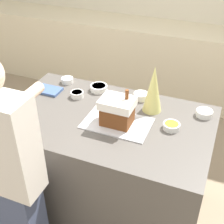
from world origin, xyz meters
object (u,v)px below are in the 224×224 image
(person, at_px, (9,178))
(candy_bowl_beside_tree, at_px, (99,88))
(mug, at_px, (19,105))
(baking_tray, at_px, (117,123))
(candy_bowl_near_tray_left, at_px, (171,126))
(cookbook, at_px, (47,90))
(candy_bowl_far_left, at_px, (77,94))
(candy_bowl_behind_tray, at_px, (141,96))
(candy_bowl_front_corner, at_px, (204,113))
(gingerbread_house, at_px, (117,111))
(candy_bowl_center_rear, at_px, (67,80))
(decorative_tree, at_px, (153,89))

(person, bearing_deg, candy_bowl_beside_tree, 82.40)
(candy_bowl_beside_tree, bearing_deg, mug, -129.47)
(baking_tray, distance_m, candy_bowl_near_tray_left, 0.36)
(candy_bowl_beside_tree, relative_size, cookbook, 0.59)
(candy_bowl_far_left, xyz_separation_m, candy_bowl_behind_tray, (0.46, 0.15, 0.00))
(candy_bowl_beside_tree, relative_size, person, 0.08)
(cookbook, relative_size, mug, 2.26)
(candy_bowl_near_tray_left, bearing_deg, baking_tray, -166.83)
(candy_bowl_far_left, xyz_separation_m, cookbook, (-0.26, -0.01, -0.01))
(candy_bowl_far_left, bearing_deg, candy_bowl_front_corner, 6.39)
(gingerbread_house, relative_size, candy_bowl_center_rear, 2.55)
(candy_bowl_center_rear, xyz_separation_m, mug, (-0.11, -0.50, 0.03))
(candy_bowl_behind_tray, bearing_deg, decorative_tree, -44.50)
(baking_tray, height_order, candy_bowl_center_rear, candy_bowl_center_rear)
(candy_bowl_near_tray_left, bearing_deg, mug, -168.98)
(candy_bowl_beside_tree, xyz_separation_m, candy_bowl_behind_tray, (0.34, 0.00, 0.00))
(candy_bowl_front_corner, relative_size, candy_bowl_beside_tree, 0.84)
(decorative_tree, height_order, candy_bowl_front_corner, decorative_tree)
(candy_bowl_center_rear, height_order, cookbook, candy_bowl_center_rear)
(candy_bowl_beside_tree, distance_m, candy_bowl_behind_tray, 0.34)
(candy_bowl_center_rear, distance_m, cookbook, 0.20)
(decorative_tree, bearing_deg, candy_bowl_far_left, -176.22)
(candy_bowl_behind_tray, bearing_deg, gingerbread_house, -97.65)
(candy_bowl_near_tray_left, bearing_deg, decorative_tree, 137.35)
(candy_bowl_front_corner, xyz_separation_m, mug, (-1.21, -0.43, 0.03))
(candy_bowl_front_corner, bearing_deg, candy_bowl_beside_tree, 176.65)
(candy_bowl_front_corner, distance_m, candy_bowl_center_rear, 1.11)
(candy_bowl_front_corner, xyz_separation_m, candy_bowl_far_left, (-0.93, -0.10, 0.00))
(candy_bowl_center_rear, bearing_deg, candy_bowl_near_tray_left, -17.83)
(candy_bowl_far_left, height_order, candy_bowl_behind_tray, candy_bowl_behind_tray)
(cookbook, bearing_deg, person, -73.33)
(candy_bowl_front_corner, height_order, candy_bowl_near_tray_left, candy_bowl_front_corner)
(gingerbread_house, xyz_separation_m, candy_bowl_far_left, (-0.41, 0.21, -0.08))
(candy_bowl_front_corner, relative_size, candy_bowl_behind_tray, 1.04)
(candy_bowl_near_tray_left, bearing_deg, candy_bowl_behind_tray, 136.60)
(baking_tray, distance_m, gingerbread_house, 0.10)
(candy_bowl_beside_tree, bearing_deg, baking_tray, -50.68)
(gingerbread_house, relative_size, candy_bowl_far_left, 2.49)
(gingerbread_house, distance_m, cookbook, 0.71)
(decorative_tree, xyz_separation_m, cookbook, (-0.84, -0.05, -0.16))
(person, bearing_deg, candy_bowl_behind_tray, 64.13)
(candy_bowl_near_tray_left, height_order, candy_bowl_center_rear, candy_bowl_center_rear)
(candy_bowl_near_tray_left, bearing_deg, cookbook, 173.34)
(person, bearing_deg, gingerbread_house, 55.34)
(decorative_tree, xyz_separation_m, person, (-0.59, -0.86, -0.26))
(candy_bowl_far_left, xyz_separation_m, mug, (-0.28, -0.33, 0.03))
(candy_bowl_front_corner, distance_m, candy_bowl_near_tray_left, 0.29)
(candy_bowl_front_corner, relative_size, candy_bowl_center_rear, 1.16)
(baking_tray, relative_size, cookbook, 1.95)
(decorative_tree, xyz_separation_m, mug, (-0.86, -0.37, -0.12))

